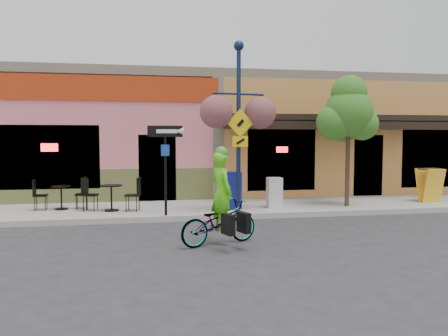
{
  "coord_description": "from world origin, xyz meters",
  "views": [
    {
      "loc": [
        -3.38,
        -10.87,
        2.21
      ],
      "look_at": [
        -1.33,
        0.5,
        1.4
      ],
      "focal_mm": 35.0,
      "sensor_mm": 36.0,
      "label": 1
    }
  ],
  "objects_px": {
    "cyclist_rider": "(221,204)",
    "newspaper_box_blue": "(232,190)",
    "street_tree": "(348,140)",
    "one_way_sign": "(166,171)",
    "building": "(225,137)",
    "newspaper_box_grey": "(274,193)",
    "lamp_post": "(239,127)",
    "bicycle": "(219,222)"
  },
  "relations": [
    {
      "from": "cyclist_rider",
      "to": "newspaper_box_blue",
      "type": "height_order",
      "value": "cyclist_rider"
    },
    {
      "from": "newspaper_box_blue",
      "to": "street_tree",
      "type": "xyz_separation_m",
      "value": [
        3.52,
        -0.14,
        1.44
      ]
    },
    {
      "from": "one_way_sign",
      "to": "newspaper_box_blue",
      "type": "distance_m",
      "value": 2.19
    },
    {
      "from": "building",
      "to": "newspaper_box_grey",
      "type": "bearing_deg",
      "value": -86.84
    },
    {
      "from": "building",
      "to": "lamp_post",
      "type": "height_order",
      "value": "lamp_post"
    },
    {
      "from": "newspaper_box_blue",
      "to": "street_tree",
      "type": "distance_m",
      "value": 3.8
    },
    {
      "from": "bicycle",
      "to": "lamp_post",
      "type": "relative_size",
      "value": 0.37
    },
    {
      "from": "bicycle",
      "to": "one_way_sign",
      "type": "height_order",
      "value": "one_way_sign"
    },
    {
      "from": "newspaper_box_grey",
      "to": "street_tree",
      "type": "relative_size",
      "value": 0.22
    },
    {
      "from": "newspaper_box_blue",
      "to": "newspaper_box_grey",
      "type": "relative_size",
      "value": 1.2
    },
    {
      "from": "building",
      "to": "one_way_sign",
      "type": "height_order",
      "value": "building"
    },
    {
      "from": "cyclist_rider",
      "to": "newspaper_box_blue",
      "type": "bearing_deg",
      "value": -35.14
    },
    {
      "from": "cyclist_rider",
      "to": "street_tree",
      "type": "distance_m",
      "value": 5.73
    },
    {
      "from": "cyclist_rider",
      "to": "newspaper_box_grey",
      "type": "height_order",
      "value": "cyclist_rider"
    },
    {
      "from": "newspaper_box_blue",
      "to": "street_tree",
      "type": "relative_size",
      "value": 0.27
    },
    {
      "from": "cyclist_rider",
      "to": "one_way_sign",
      "type": "bearing_deg",
      "value": -0.29
    },
    {
      "from": "newspaper_box_blue",
      "to": "newspaper_box_grey",
      "type": "height_order",
      "value": "newspaper_box_blue"
    },
    {
      "from": "cyclist_rider",
      "to": "newspaper_box_grey",
      "type": "distance_m",
      "value": 4.11
    },
    {
      "from": "one_way_sign",
      "to": "building",
      "type": "bearing_deg",
      "value": 73.09
    },
    {
      "from": "street_tree",
      "to": "newspaper_box_grey",
      "type": "bearing_deg",
      "value": 178.0
    },
    {
      "from": "building",
      "to": "cyclist_rider",
      "type": "relative_size",
      "value": 10.9
    },
    {
      "from": "newspaper_box_blue",
      "to": "street_tree",
      "type": "bearing_deg",
      "value": -10.61
    },
    {
      "from": "cyclist_rider",
      "to": "street_tree",
      "type": "xyz_separation_m",
      "value": [
        4.43,
        3.4,
        1.29
      ]
    },
    {
      "from": "building",
      "to": "lamp_post",
      "type": "relative_size",
      "value": 3.87
    },
    {
      "from": "bicycle",
      "to": "one_way_sign",
      "type": "bearing_deg",
      "value": -1.22
    },
    {
      "from": "lamp_post",
      "to": "newspaper_box_blue",
      "type": "xyz_separation_m",
      "value": [
        -0.1,
        0.48,
        -1.82
      ]
    },
    {
      "from": "lamp_post",
      "to": "newspaper_box_blue",
      "type": "bearing_deg",
      "value": 91.55
    },
    {
      "from": "one_way_sign",
      "to": "street_tree",
      "type": "relative_size",
      "value": 0.6
    },
    {
      "from": "newspaper_box_grey",
      "to": "cyclist_rider",
      "type": "bearing_deg",
      "value": -120.37
    },
    {
      "from": "bicycle",
      "to": "lamp_post",
      "type": "distance_m",
      "value": 3.83
    },
    {
      "from": "newspaper_box_blue",
      "to": "bicycle",
      "type": "bearing_deg",
      "value": -113.69
    },
    {
      "from": "cyclist_rider",
      "to": "lamp_post",
      "type": "bearing_deg",
      "value": -38.95
    },
    {
      "from": "one_way_sign",
      "to": "newspaper_box_grey",
      "type": "xyz_separation_m",
      "value": [
        3.2,
        0.73,
        -0.74
      ]
    },
    {
      "from": "cyclist_rider",
      "to": "newspaper_box_grey",
      "type": "relative_size",
      "value": 1.88
    },
    {
      "from": "cyclist_rider",
      "to": "street_tree",
      "type": "relative_size",
      "value": 0.42
    },
    {
      "from": "cyclist_rider",
      "to": "one_way_sign",
      "type": "height_order",
      "value": "one_way_sign"
    },
    {
      "from": "bicycle",
      "to": "newspaper_box_blue",
      "type": "bearing_deg",
      "value": -35.89
    },
    {
      "from": "one_way_sign",
      "to": "bicycle",
      "type": "bearing_deg",
      "value": -64.85
    },
    {
      "from": "one_way_sign",
      "to": "street_tree",
      "type": "bearing_deg",
      "value": 12.61
    },
    {
      "from": "cyclist_rider",
      "to": "newspaper_box_grey",
      "type": "xyz_separation_m",
      "value": [
        2.18,
        3.48,
        -0.24
      ]
    },
    {
      "from": "cyclist_rider",
      "to": "one_way_sign",
      "type": "distance_m",
      "value": 2.97
    },
    {
      "from": "street_tree",
      "to": "building",
      "type": "bearing_deg",
      "value": 112.65
    }
  ]
}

